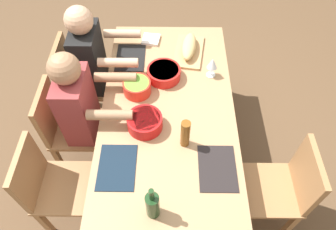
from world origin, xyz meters
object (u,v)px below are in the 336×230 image
(serving_bowl_salad, at_px, (137,87))
(wine_glass, at_px, (212,64))
(diner_near_left, at_px, (95,61))
(serving_bowl_greens, at_px, (145,122))
(cutting_board, at_px, (189,52))
(chair_near_right, at_px, (51,184))
(chair_near_center, at_px, (67,126))
(serving_bowl_pasta, at_px, (164,73))
(bread_loaf, at_px, (189,46))
(beer_bottle, at_px, (185,134))
(wine_bottle, at_px, (153,205))
(chair_far_right, at_px, (283,187))
(chair_near_left, at_px, (78,80))
(napkin_stack, at_px, (151,40))
(dining_table, at_px, (168,113))
(diner_near_center, at_px, (84,109))

(serving_bowl_salad, distance_m, wine_glass, 0.58)
(diner_near_left, distance_m, serving_bowl_greens, 0.82)
(cutting_board, bearing_deg, chair_near_right, -42.02)
(chair_near_center, distance_m, serving_bowl_greens, 0.73)
(serving_bowl_pasta, bearing_deg, wine_glass, 94.37)
(bread_loaf, relative_size, beer_bottle, 1.45)
(wine_bottle, height_order, beer_bottle, wine_bottle)
(chair_far_right, xyz_separation_m, cutting_board, (-1.06, -0.63, 0.27))
(beer_bottle, bearing_deg, wine_glass, 160.98)
(chair_far_right, distance_m, wine_glass, 1.00)
(wine_bottle, bearing_deg, chair_near_left, -150.50)
(napkin_stack, bearing_deg, wine_glass, 49.88)
(diner_near_left, xyz_separation_m, napkin_stack, (-0.22, 0.45, 0.05))
(chair_near_left, bearing_deg, beer_bottle, 48.10)
(chair_far_right, bearing_deg, beer_bottle, -104.79)
(serving_bowl_greens, distance_m, bread_loaf, 0.81)
(diner_near_left, xyz_separation_m, wine_glass, (0.19, 0.93, 0.16))
(chair_near_center, distance_m, chair_far_right, 1.65)
(diner_near_left, height_order, bread_loaf, diner_near_left)
(beer_bottle, bearing_deg, dining_table, -160.54)
(diner_near_center, bearing_deg, wine_glass, 108.21)
(serving_bowl_pasta, relative_size, wine_glass, 1.52)
(wine_glass, bearing_deg, wine_bottle, -20.29)
(chair_far_right, xyz_separation_m, napkin_stack, (-1.20, -0.94, 0.27))
(diner_near_center, xyz_separation_m, chair_far_right, (0.49, 1.40, -0.21))
(bread_loaf, bearing_deg, serving_bowl_greens, -22.82)
(wine_glass, bearing_deg, chair_near_right, -54.33)
(serving_bowl_salad, xyz_separation_m, bread_loaf, (-0.44, 0.39, 0.01))
(diner_near_left, relative_size, bread_loaf, 3.75)
(bread_loaf, bearing_deg, napkin_stack, -114.86)
(chair_near_center, relative_size, cutting_board, 2.12)
(serving_bowl_pasta, height_order, wine_glass, wine_glass)
(diner_near_left, bearing_deg, chair_far_right, 54.73)
(dining_table, relative_size, cutting_board, 4.49)
(chair_near_right, xyz_separation_m, cutting_board, (-1.06, 0.95, 0.27))
(dining_table, relative_size, bread_loaf, 5.61)
(chair_near_center, height_order, diner_near_left, diner_near_left)
(wine_bottle, bearing_deg, cutting_board, 169.98)
(chair_near_center, relative_size, diner_near_center, 0.71)
(beer_bottle, distance_m, wine_glass, 0.66)
(serving_bowl_salad, bearing_deg, wine_bottle, 9.59)
(serving_bowl_pasta, relative_size, beer_bottle, 1.15)
(chair_near_right, bearing_deg, diner_near_center, 159.59)
(diner_near_center, relative_size, wine_glass, 7.23)
(chair_near_center, relative_size, serving_bowl_salad, 4.21)
(serving_bowl_greens, xyz_separation_m, beer_bottle, (0.13, 0.26, 0.05))
(dining_table, distance_m, napkin_stack, 0.73)
(diner_near_center, relative_size, cutting_board, 3.00)
(cutting_board, height_order, beer_bottle, beer_bottle)
(diner_near_left, height_order, wine_bottle, diner_near_left)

